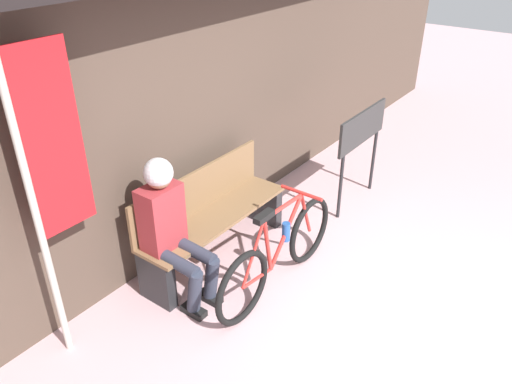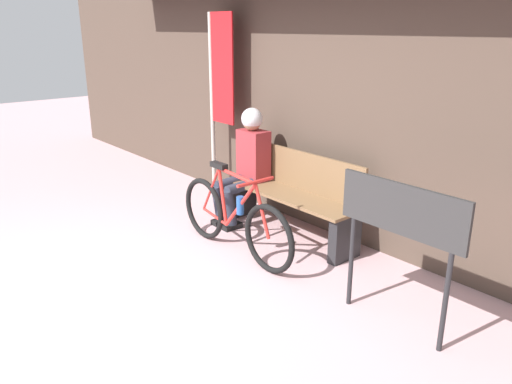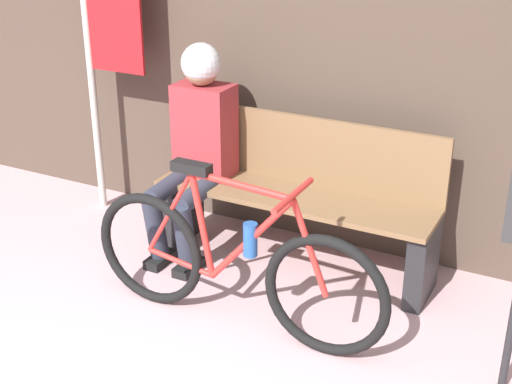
% 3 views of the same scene
% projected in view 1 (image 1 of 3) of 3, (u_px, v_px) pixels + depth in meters
% --- Properties ---
extents(ground_plane, '(24.00, 24.00, 0.00)m').
position_uv_depth(ground_plane, '(451.00, 364.00, 3.62)').
color(ground_plane, '#C69EA3').
extents(storefront_wall, '(12.00, 0.56, 3.20)m').
position_uv_depth(storefront_wall, '(173.00, 76.00, 4.17)').
color(storefront_wall, '#4C3D33').
rests_on(storefront_wall, ground_plane).
extents(park_bench_near, '(1.63, 0.42, 0.86)m').
position_uv_depth(park_bench_near, '(212.00, 219.00, 4.57)').
color(park_bench_near, brown).
rests_on(park_bench_near, ground_plane).
extents(bicycle, '(1.63, 0.40, 0.86)m').
position_uv_depth(bicycle, '(279.00, 254.00, 4.20)').
color(bicycle, black).
rests_on(bicycle, ground_plane).
extents(person_seated, '(0.34, 0.61, 1.26)m').
position_uv_depth(person_seated, '(170.00, 222.00, 3.94)').
color(person_seated, '#2D3342').
rests_on(person_seated, ground_plane).
extents(banner_pole, '(0.45, 0.05, 2.24)m').
position_uv_depth(banner_pole, '(48.00, 171.00, 3.15)').
color(banner_pole, '#B7B2A8').
rests_on(banner_pole, ground_plane).
extents(signboard, '(0.98, 0.04, 1.08)m').
position_uv_depth(signboard, '(362.00, 134.00, 5.21)').
color(signboard, '#232326').
rests_on(signboard, ground_plane).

